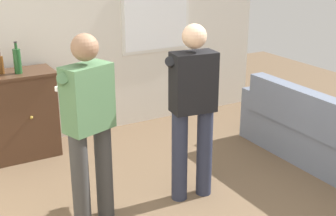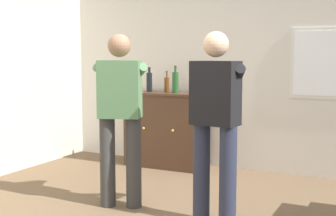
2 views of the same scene
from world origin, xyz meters
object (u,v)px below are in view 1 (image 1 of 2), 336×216
Objects in this scene: person_standing_left at (88,123)px; person_standing_right at (192,105)px; sideboard_cabinet at (7,117)px; bottle_spirits_clear at (17,61)px; bottle_liquor_amber at (1,64)px; couch at (323,138)px.

person_standing_left is 1.00× the size of person_standing_right.
person_standing_right is (1.34, -1.73, 0.44)m from sideboard_cabinet.
sideboard_cabinet is 0.66m from bottle_spirits_clear.
bottle_spirits_clear is 0.21× the size of person_standing_right.
bottle_liquor_amber is at bearing 153.63° from bottle_spirits_clear.
bottle_spirits_clear is 0.21× the size of person_standing_left.
couch is 3.58m from bottle_liquor_amber.
bottle_liquor_amber reaches higher than couch.
bottle_spirits_clear is 1.66m from person_standing_left.
bottle_spirits_clear reaches higher than sideboard_cabinet.
bottle_spirits_clear is at bearing 96.48° from person_standing_left.
sideboard_cabinet reaches higher than couch.
couch is 8.18× the size of bottle_liquor_amber.
person_standing_right is (-1.57, 0.18, 0.60)m from couch.
person_standing_right is (1.18, -1.67, -0.20)m from bottle_spirits_clear.
couch is 1.69m from person_standing_right.
person_standing_right is (0.99, -0.04, 0.00)m from person_standing_left.
bottle_liquor_amber is at bearing 91.85° from sideboard_cabinet.
person_standing_right is at bearing -54.88° from bottle_spirits_clear.
couch is at bearing -33.56° from bottle_liquor_amber.
person_standing_right reaches higher than bottle_liquor_amber.
bottle_spirits_clear is at bearing -18.77° from sideboard_cabinet.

